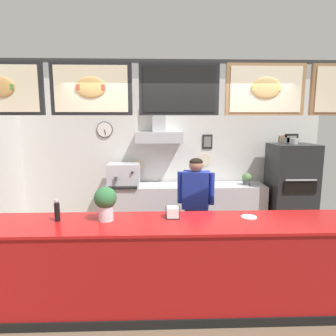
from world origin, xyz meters
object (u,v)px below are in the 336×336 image
Objects in this scene: espresso_machine at (124,175)px; shop_worker at (195,206)px; basil_vase at (106,202)px; condiment_plate at (249,217)px; pizza_oven at (290,190)px; potted_rosemary at (247,178)px; pepper_grinder at (57,210)px; napkin_holder at (173,213)px; potted_basil at (197,178)px.

shop_worker is at bearing -43.68° from espresso_machine.
condiment_plate is at bearing 1.38° from basil_vase.
espresso_machine is at bearing 177.83° from pizza_oven.
shop_worker is 7.14× the size of potted_rosemary.
shop_worker is 1.97m from pepper_grinder.
basil_vase is (0.53, 0.00, 0.08)m from pepper_grinder.
shop_worker is 1.07m from napkin_holder.
napkin_holder is at bearing -69.52° from espresso_machine.
potted_rosemary is at bearing -2.20° from potted_basil.
pizza_oven is 2.11m from shop_worker.
shop_worker reaches higher than basil_vase.
condiment_plate is at bearing 128.03° from shop_worker.
potted_rosemary is at bearing 44.24° from basil_vase.
potted_rosemary is at bearing 172.47° from pizza_oven.
shop_worker is at bearing 68.44° from napkin_holder.
potted_basil is at bearing 1.01° from espresso_machine.
condiment_plate is (0.87, -0.03, -0.05)m from napkin_holder.
napkin_holder is at bearing -138.75° from pizza_oven.
pepper_grinder is (-2.73, -2.14, 0.10)m from potted_rosemary.
potted_rosemary is at bearing -0.28° from espresso_machine.
potted_rosemary is 0.92× the size of potted_basil.
shop_worker reaches higher than condiment_plate.
espresso_machine reaches higher than condiment_plate.
pepper_grinder is at bearing -176.86° from napkin_holder.
shop_worker is 8.85× the size of condiment_plate.
espresso_machine reaches higher than potted_basil.
pizza_oven is 0.82m from potted_rosemary.
napkin_holder is at bearing 178.02° from condiment_plate.
potted_basil is at bearing 175.31° from pizza_oven.
espresso_machine is 1.34m from potted_basil.
potted_rosemary is 2.19m from condiment_plate.
napkin_holder is 0.76m from basil_vase.
shop_worker reaches higher than potted_basil.
napkin_holder reaches higher than condiment_plate.
pepper_grinder is 0.66× the size of basil_vase.
condiment_plate is (0.30, -2.14, -0.04)m from potted_basil.
pizza_oven is at bearing -4.69° from potted_basil.
pizza_oven is 3.64m from basil_vase.
espresso_machine reaches higher than pepper_grinder.
potted_rosemary is (2.24, -0.01, -0.08)m from espresso_machine.
napkin_holder is 0.91× the size of condiment_plate.
pepper_grinder is (-1.83, -2.18, 0.08)m from potted_basil.
espresso_machine is 2.37× the size of potted_basil.
pizza_oven is at bearing 30.14° from pepper_grinder.
espresso_machine reaches higher than napkin_holder.
condiment_plate is (1.64, -2.12, -0.10)m from espresso_machine.
shop_worker is at bearing 42.87° from basil_vase.
potted_rosemary is 0.90m from potted_basil.
pizza_oven is at bearing 41.25° from napkin_holder.
shop_worker is 9.71× the size of napkin_holder.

